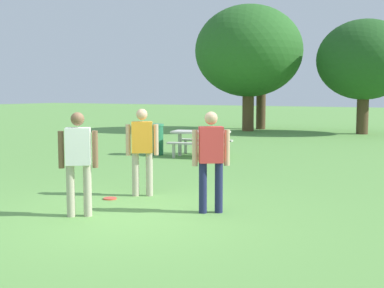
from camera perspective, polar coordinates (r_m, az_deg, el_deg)
The scene contains 10 objects.
ground_plane at distance 8.21m, azimuth -6.91°, elevation -8.03°, with size 120.00×120.00×0.00m, color #609947.
person_thrower at distance 8.29m, azimuth 2.11°, elevation -1.23°, with size 0.51×0.40×1.64m.
person_catcher at distance 8.23m, azimuth -12.43°, elevation -1.41°, with size 0.51×0.40×1.64m.
person_bystander at distance 9.68m, azimuth -5.52°, elevation -0.24°, with size 0.53×0.39×1.64m.
frisbee at distance 9.60m, azimuth -9.04°, elevation -5.95°, with size 0.24×0.24×0.03m, color #E04733.
picnic_table_near at distance 15.60m, azimuth 0.97°, elevation 0.68°, with size 1.97×1.75×0.77m.
trash_can_beside_table at distance 16.04m, azimuth -4.18°, elevation 0.52°, with size 0.59×0.59×0.96m.
tree_tall_left at distance 25.88m, azimuth 6.28°, elevation 10.13°, with size 5.27×5.27×6.18m.
tree_broad_center at distance 27.30m, azimuth 7.69°, elevation 9.78°, with size 3.22×3.22×5.30m.
tree_far_right at distance 25.11m, azimuth 18.48°, elevation 8.77°, with size 4.30×4.30×5.23m.
Camera 1 is at (4.72, -6.42, 1.96)m, focal length 48.34 mm.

